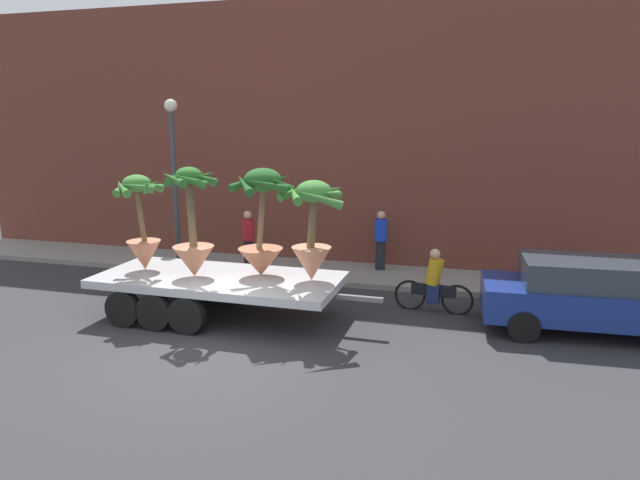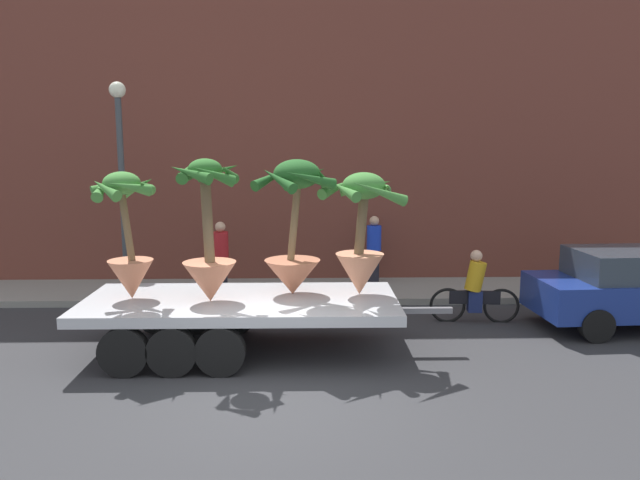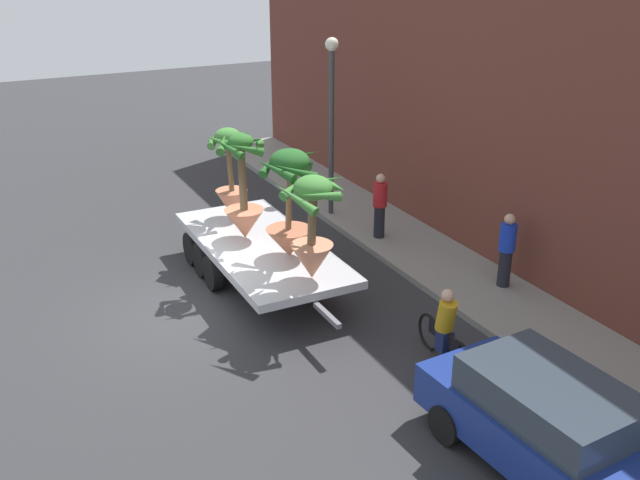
# 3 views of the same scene
# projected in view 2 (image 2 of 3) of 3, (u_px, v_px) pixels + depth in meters

# --- Properties ---
(ground_plane) EXTENTS (60.00, 60.00, 0.00)m
(ground_plane) POSITION_uv_depth(u_px,v_px,m) (273.00, 397.00, 8.99)
(ground_plane) COLOR #2D2D30
(sidewalk) EXTENTS (24.00, 2.20, 0.15)m
(sidewalk) POSITION_uv_depth(u_px,v_px,m) (285.00, 291.00, 15.00)
(sidewalk) COLOR gray
(sidewalk) RESTS_ON ground
(building_facade) EXTENTS (24.00, 1.20, 7.88)m
(building_facade) POSITION_uv_depth(u_px,v_px,m) (286.00, 132.00, 16.06)
(building_facade) COLOR brown
(building_facade) RESTS_ON ground
(flatbed_trailer) EXTENTS (6.47, 2.46, 0.98)m
(flatbed_trailer) POSITION_uv_depth(u_px,v_px,m) (227.00, 310.00, 10.78)
(flatbed_trailer) COLOR #B7BABF
(flatbed_trailer) RESTS_ON ground
(potted_palm_rear) EXTENTS (1.57, 1.60, 2.18)m
(potted_palm_rear) POSITION_uv_depth(u_px,v_px,m) (361.00, 234.00, 10.85)
(potted_palm_rear) COLOR tan
(potted_palm_rear) RESTS_ON flatbed_trailer
(potted_palm_middle) EXTENTS (1.53, 1.55, 2.41)m
(potted_palm_middle) POSITION_uv_depth(u_px,v_px,m) (295.00, 230.00, 10.86)
(potted_palm_middle) COLOR #B26647
(potted_palm_middle) RESTS_ON flatbed_trailer
(potted_palm_front) EXTENTS (1.19, 1.23, 2.21)m
(potted_palm_front) POSITION_uv_depth(u_px,v_px,m) (127.00, 238.00, 10.57)
(potted_palm_front) COLOR #C17251
(potted_palm_front) RESTS_ON flatbed_trailer
(potted_palm_extra) EXTENTS (1.18, 1.26, 2.44)m
(potted_palm_extra) POSITION_uv_depth(u_px,v_px,m) (209.00, 244.00, 10.38)
(potted_palm_extra) COLOR #C17251
(potted_palm_extra) RESTS_ON flatbed_trailer
(cyclist) EXTENTS (1.84, 0.37, 1.54)m
(cyclist) POSITION_uv_depth(u_px,v_px,m) (475.00, 290.00, 12.61)
(cyclist) COLOR black
(cyclist) RESTS_ON ground
(pedestrian_near_gate) EXTENTS (0.36, 0.36, 1.71)m
(pedestrian_near_gate) POSITION_uv_depth(u_px,v_px,m) (374.00, 248.00, 15.38)
(pedestrian_near_gate) COLOR black
(pedestrian_near_gate) RESTS_ON sidewalk
(pedestrian_far_left) EXTENTS (0.36, 0.36, 1.71)m
(pedestrian_far_left) POSITION_uv_depth(u_px,v_px,m) (221.00, 256.00, 14.30)
(pedestrian_far_left) COLOR black
(pedestrian_far_left) RESTS_ON sidewalk
(street_lamp) EXTENTS (0.36, 0.36, 4.83)m
(street_lamp) POSITION_uv_depth(u_px,v_px,m) (121.00, 162.00, 13.61)
(street_lamp) COLOR #383D42
(street_lamp) RESTS_ON sidewalk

